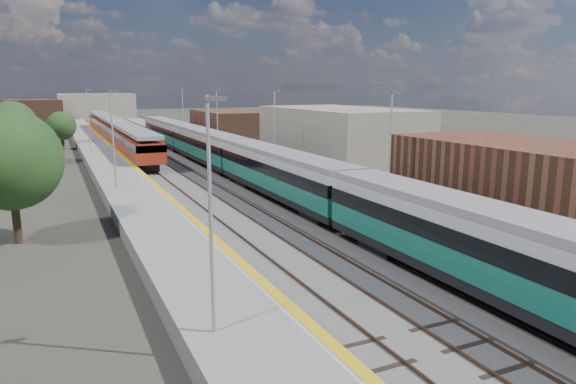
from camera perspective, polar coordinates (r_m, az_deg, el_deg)
ground at (r=59.32m, az=-10.44°, el=2.89°), size 320.00×320.00×0.00m
ballast_bed at (r=61.23m, az=-13.07°, el=3.07°), size 10.50×155.00×0.06m
tracks at (r=62.96m, az=-12.86°, el=3.38°), size 8.96×160.00×0.17m
platform_right at (r=63.09m, az=-6.37°, el=4.01°), size 4.70×155.00×8.52m
platform_left at (r=60.17m, az=-19.44°, el=3.04°), size 4.30×155.00×8.52m
buildings at (r=145.52m, az=-26.78°, el=11.12°), size 72.00×185.50×40.00m
green_train at (r=49.20m, az=-5.68°, el=4.01°), size 3.00×83.55×3.31m
red_train at (r=83.26m, az=-18.68°, el=6.49°), size 3.05×61.69×3.84m
tree_a at (r=32.30m, az=-28.50°, el=3.12°), size 5.61×5.61×7.60m
tree_b at (r=65.27m, az=-28.32°, el=6.53°), size 5.38×5.38×7.29m
tree_c at (r=79.50m, az=-23.89°, el=6.73°), size 4.01×4.01×5.44m
tree_d at (r=81.75m, az=3.85°, el=7.86°), size 4.12×4.12×5.59m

